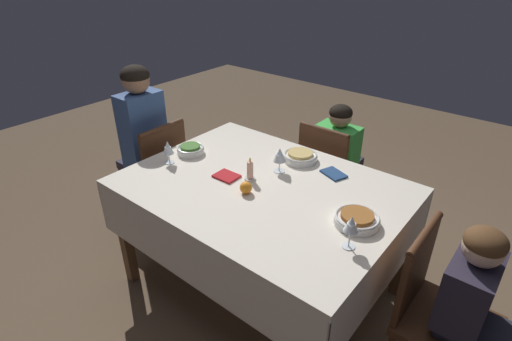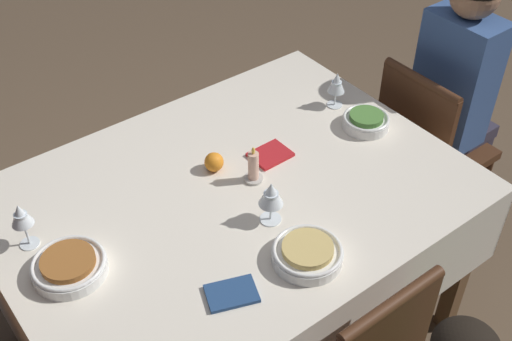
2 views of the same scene
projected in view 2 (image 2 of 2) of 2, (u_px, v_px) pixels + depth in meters
The scene contains 14 objects.
ground_plane at pixel (237, 328), 2.61m from camera, with size 8.00×8.00×0.00m, color brown.
dining_table at pixel (233, 210), 2.17m from camera, with size 1.52×1.13×0.76m.
chair_west at pixel (426, 145), 2.74m from camera, with size 0.41×0.40×0.87m.
person_adult_denim at pixel (459, 91), 2.67m from camera, with size 0.34×0.30×1.24m.
bowl_west at pixel (366, 121), 2.36m from camera, with size 0.17×0.17×0.06m.
wine_glass_west at pixel (337, 84), 2.42m from camera, with size 0.07×0.07×0.15m.
bowl_east at pixel (69, 265), 1.83m from camera, with size 0.22×0.22×0.06m.
wine_glass_east at pixel (21, 216), 1.86m from camera, with size 0.07×0.07×0.16m.
bowl_north at pixel (307, 254), 1.87m from camera, with size 0.21×0.21×0.06m.
wine_glass_north at pixel (271, 195), 1.94m from camera, with size 0.08×0.08×0.15m.
candle_centerpiece at pixel (254, 169), 2.12m from camera, with size 0.06×0.06×0.14m.
orange_fruit at pixel (214, 162), 2.17m from camera, with size 0.07×0.07×0.07m, color orange.
napkin_red_folded at pixel (232, 294), 1.78m from camera, with size 0.17×0.14×0.01m.
napkin_spare_side at pixel (270, 155), 2.25m from camera, with size 0.14×0.11×0.01m.
Camera 2 is at (0.88, 1.29, 2.19)m, focal length 45.00 mm.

